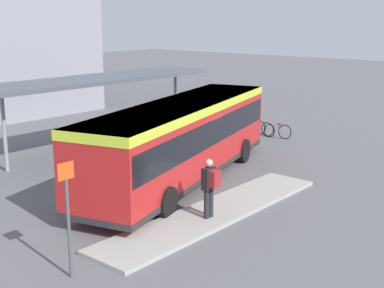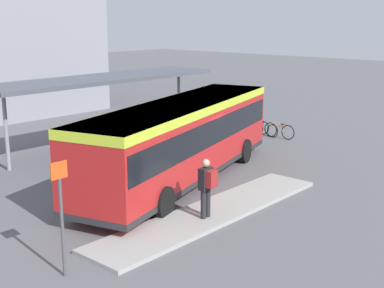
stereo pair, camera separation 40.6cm
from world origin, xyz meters
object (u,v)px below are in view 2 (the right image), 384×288
object	(u,v)px
bicycle_white	(241,125)
potted_planter_near_shelter	(159,135)
city_bus	(182,136)
pedestrian_waiting	(207,185)
bicycle_green	(265,129)
bicycle_orange	(279,131)
bicycle_yellow	(254,126)
platform_sign	(61,214)

from	to	relation	value
bicycle_white	potted_planter_near_shelter	world-z (taller)	potted_planter_near_shelter
city_bus	pedestrian_waiting	size ratio (longest dim) A/B	6.47
bicycle_green	city_bus	bearing A→B (deg)	-72.07
city_bus	bicycle_white	distance (m)	9.53
bicycle_orange	bicycle_white	size ratio (longest dim) A/B	1.15
bicycle_yellow	city_bus	bearing A→B (deg)	100.69
pedestrian_waiting	platform_sign	size ratio (longest dim) A/B	0.65
platform_sign	city_bus	bearing A→B (deg)	22.07
bicycle_white	bicycle_green	bearing A→B (deg)	174.69
bicycle_white	platform_sign	distance (m)	17.40
bicycle_green	platform_sign	bearing A→B (deg)	-68.01
bicycle_white	platform_sign	bearing A→B (deg)	111.20
bicycle_orange	potted_planter_near_shelter	distance (m)	6.38
pedestrian_waiting	bicycle_orange	distance (m)	12.03
city_bus	bicycle_green	world-z (taller)	city_bus
pedestrian_waiting	bicycle_orange	xyz separation A→B (m)	(11.11, 4.53, -0.78)
bicycle_orange	bicycle_white	distance (m)	2.42
city_bus	pedestrian_waiting	distance (m)	4.16
bicycle_orange	potted_planter_near_shelter	xyz separation A→B (m)	(-5.72, 2.82, 0.33)
bicycle_green	bicycle_white	xyz separation A→B (m)	(0.11, 1.61, -0.02)
bicycle_green	bicycle_white	world-z (taller)	bicycle_green
bicycle_orange	bicycle_yellow	xyz separation A→B (m)	(0.14, 1.61, -0.01)
city_bus	platform_sign	xyz separation A→B (m)	(-7.35, -2.98, -0.18)
pedestrian_waiting	bicycle_white	xyz separation A→B (m)	(11.17, 6.95, -0.82)
pedestrian_waiting	platform_sign	xyz separation A→B (m)	(-4.86, 0.30, 0.40)
city_bus	pedestrian_waiting	world-z (taller)	city_bus
pedestrian_waiting	bicycle_yellow	world-z (taller)	pedestrian_waiting
bicycle_green	potted_planter_near_shelter	world-z (taller)	potted_planter_near_shelter
city_bus	potted_planter_near_shelter	size ratio (longest dim) A/B	8.40
bicycle_orange	bicycle_green	bearing A→B (deg)	3.90
bicycle_yellow	bicycle_white	distance (m)	0.81
bicycle_yellow	bicycle_white	world-z (taller)	bicycle_yellow
pedestrian_waiting	bicycle_yellow	distance (m)	12.85
potted_planter_near_shelter	bicycle_white	bearing A→B (deg)	-3.99
pedestrian_waiting	bicycle_yellow	xyz separation A→B (m)	(11.25, 6.15, -0.79)
pedestrian_waiting	bicycle_white	size ratio (longest dim) A/B	1.19
city_bus	bicycle_white	world-z (taller)	city_bus
city_bus	bicycle_yellow	xyz separation A→B (m)	(8.77, 2.86, -1.37)
city_bus	pedestrian_waiting	xyz separation A→B (m)	(-2.48, -3.28, -0.58)
platform_sign	potted_planter_near_shelter	bearing A→B (deg)	34.50
bicycle_yellow	potted_planter_near_shelter	bearing A→B (deg)	70.94
bicycle_white	bicycle_yellow	bearing A→B (deg)	-175.14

